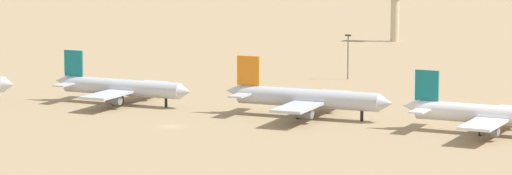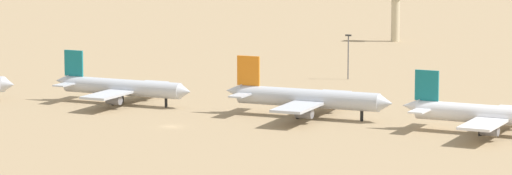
% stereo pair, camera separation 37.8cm
% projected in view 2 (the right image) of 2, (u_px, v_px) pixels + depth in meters
% --- Properties ---
extents(ground, '(4000.00, 4000.00, 0.00)m').
position_uv_depth(ground, '(171.00, 127.00, 308.99)').
color(ground, '#9E8460').
extents(parked_jet_teal_2, '(40.62, 34.15, 13.42)m').
position_uv_depth(parked_jet_teal_2, '(121.00, 87.00, 342.29)').
color(parked_jet_teal_2, silver).
rests_on(parked_jet_teal_2, ground).
extents(parked_jet_orange_3, '(43.62, 36.54, 14.43)m').
position_uv_depth(parked_jet_orange_3, '(306.00, 98.00, 321.40)').
color(parked_jet_orange_3, silver).
rests_on(parked_jet_orange_3, ground).
extents(parked_jet_teal_4, '(41.97, 35.37, 13.86)m').
position_uv_depth(parked_jet_teal_4, '(489.00, 115.00, 298.35)').
color(parked_jet_teal_4, white).
rests_on(parked_jet_teal_4, ground).
extents(control_tower, '(5.20, 5.20, 21.32)m').
position_uv_depth(control_tower, '(396.00, 7.00, 490.79)').
color(control_tower, '#C6B793').
rests_on(control_tower, ground).
extents(light_pole_west, '(1.80, 0.50, 13.32)m').
position_uv_depth(light_pole_west, '(348.00, 53.00, 388.69)').
color(light_pole_west, '#59595E').
rests_on(light_pole_west, ground).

